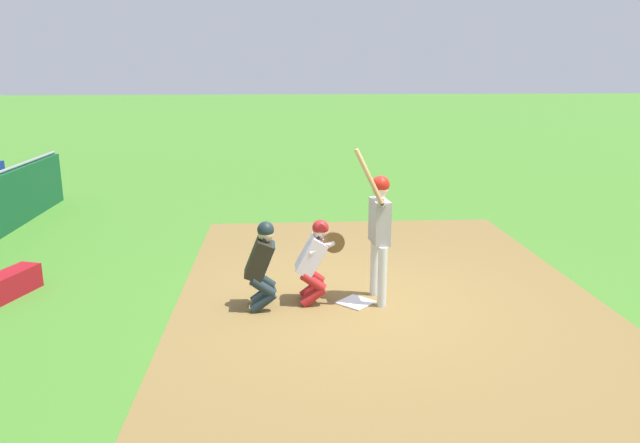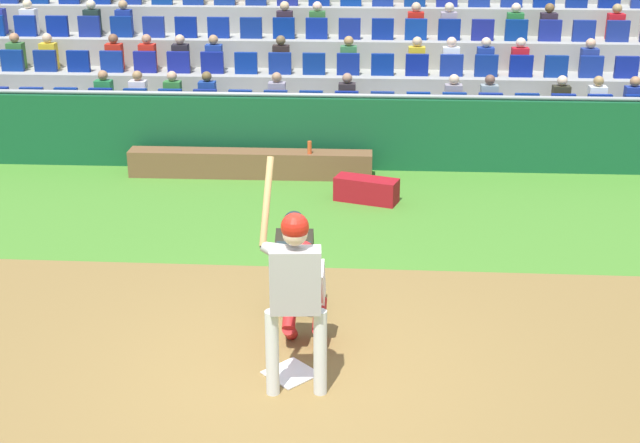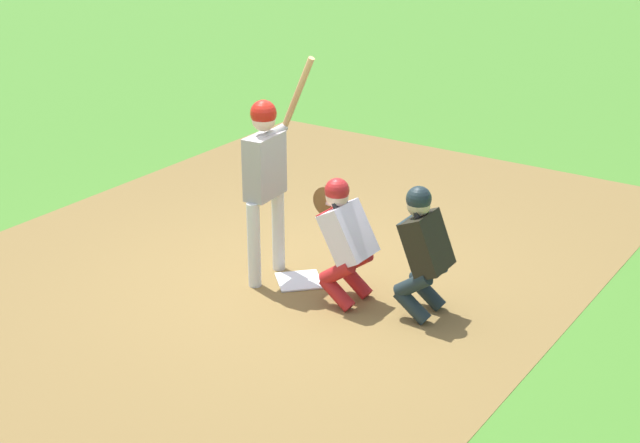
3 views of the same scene
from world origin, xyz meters
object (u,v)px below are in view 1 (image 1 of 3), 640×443
object	(u,v)px
home_plate_marker	(356,302)
batter_at_plate	(379,223)
home_plate_umpire	(262,261)
equipment_duffel_bag	(11,284)
catcher_crouching	(315,256)

from	to	relation	value
home_plate_marker	batter_at_plate	distance (m)	1.22
home_plate_umpire	equipment_duffel_bag	world-z (taller)	home_plate_umpire
batter_at_plate	equipment_duffel_bag	bearing A→B (deg)	-96.79
home_plate_marker	home_plate_umpire	world-z (taller)	home_plate_umpire
catcher_crouching	home_plate_marker	bearing A→B (deg)	81.28
catcher_crouching	equipment_duffel_bag	distance (m)	4.66
batter_at_plate	home_plate_umpire	xyz separation A→B (m)	(0.14, -1.69, -0.48)
batter_at_plate	catcher_crouching	distance (m)	1.04
home_plate_marker	catcher_crouching	world-z (taller)	catcher_crouching
home_plate_marker	catcher_crouching	xyz separation A→B (m)	(-0.09, -0.59, 0.69)
batter_at_plate	catcher_crouching	size ratio (longest dim) A/B	1.82
home_plate_umpire	batter_at_plate	bearing A→B (deg)	94.67
home_plate_marker	equipment_duffel_bag	xyz separation A→B (m)	(-0.73, -5.17, 0.17)
home_plate_umpire	equipment_duffel_bag	xyz separation A→B (m)	(-0.79, -3.82, -0.52)
home_plate_marker	batter_at_plate	xyz separation A→B (m)	(-0.08, 0.33, 1.17)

